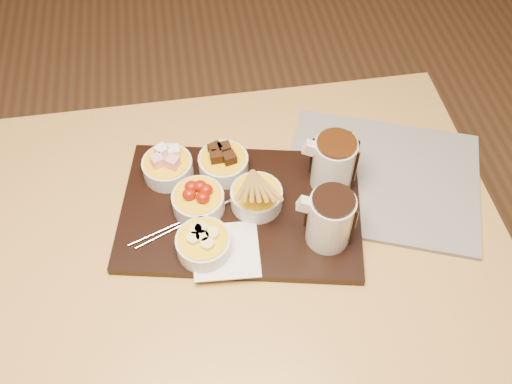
{
  "coord_description": "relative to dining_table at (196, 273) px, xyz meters",
  "views": [
    {
      "loc": [
        0.03,
        -0.57,
        1.66
      ],
      "look_at": [
        0.13,
        0.07,
        0.81
      ],
      "focal_mm": 40.0,
      "sensor_mm": 36.0,
      "label": 1
    }
  ],
  "objects": [
    {
      "name": "pitcher_dark_chocolate",
      "position": [
        0.25,
        -0.03,
        0.17
      ],
      "size": [
        0.1,
        0.1,
        0.11
      ],
      "primitive_type": "cylinder",
      "rotation": [
        0.0,
        0.0,
        -0.21
      ],
      "color": "silver",
      "rests_on": "serving_board"
    },
    {
      "name": "newspaper",
      "position": [
        0.4,
        0.1,
        0.1
      ],
      "size": [
        0.47,
        0.43,
        0.01
      ],
      "primitive_type": "cube",
      "rotation": [
        0.0,
        0.0,
        -0.37
      ],
      "color": "beige",
      "rests_on": "dining_table"
    },
    {
      "name": "bowl_strawberries",
      "position": [
        0.02,
        0.08,
        0.14
      ],
      "size": [
        0.1,
        0.1,
        0.04
      ],
      "primitive_type": "cylinder",
      "color": "silver",
      "rests_on": "serving_board"
    },
    {
      "name": "bowl_cake",
      "position": [
        0.08,
        0.16,
        0.14
      ],
      "size": [
        0.1,
        0.1,
        0.04
      ],
      "primitive_type": "cylinder",
      "color": "silver",
      "rests_on": "serving_board"
    },
    {
      "name": "bowl_bananas",
      "position": [
        0.02,
        -0.02,
        0.14
      ],
      "size": [
        0.1,
        0.1,
        0.04
      ],
      "primitive_type": "cylinder",
      "color": "silver",
      "rests_on": "serving_board"
    },
    {
      "name": "dining_table",
      "position": [
        0.0,
        0.0,
        0.0
      ],
      "size": [
        1.2,
        0.8,
        0.75
      ],
      "color": "tan",
      "rests_on": "ground"
    },
    {
      "name": "serving_board",
      "position": [
        0.1,
        0.07,
        0.11
      ],
      "size": [
        0.51,
        0.39,
        0.02
      ],
      "primitive_type": "cube",
      "rotation": [
        0.0,
        0.0,
        -0.21
      ],
      "color": "black",
      "rests_on": "dining_table"
    },
    {
      "name": "fondue_skewers",
      "position": [
        0.01,
        0.05,
        0.12
      ],
      "size": [
        0.12,
        0.25,
        0.01
      ],
      "primitive_type": null,
      "rotation": [
        0.0,
        0.0,
        -1.22
      ],
      "color": "silver",
      "rests_on": "serving_board"
    },
    {
      "name": "bowl_biscotti",
      "position": [
        0.13,
        0.07,
        0.14
      ],
      "size": [
        0.1,
        0.1,
        0.04
      ],
      "primitive_type": "cylinder",
      "color": "silver",
      "rests_on": "serving_board"
    },
    {
      "name": "napkin",
      "position": [
        0.06,
        -0.03,
        0.12
      ],
      "size": [
        0.13,
        0.13,
        0.0
      ],
      "primitive_type": "cube",
      "rotation": [
        0.0,
        0.0,
        -0.07
      ],
      "color": "white",
      "rests_on": "serving_board"
    },
    {
      "name": "ground",
      "position": [
        0.0,
        0.0,
        -0.65
      ],
      "size": [
        5.0,
        5.0,
        0.0
      ],
      "primitive_type": "plane",
      "color": "brown",
      "rests_on": "ground"
    },
    {
      "name": "pitcher_milk_chocolate",
      "position": [
        0.29,
        0.1,
        0.17
      ],
      "size": [
        0.1,
        0.1,
        0.11
      ],
      "primitive_type": "cylinder",
      "rotation": [
        0.0,
        0.0,
        -0.21
      ],
      "color": "silver",
      "rests_on": "serving_board"
    },
    {
      "name": "bowl_marshmallows",
      "position": [
        -0.03,
        0.17,
        0.14
      ],
      "size": [
        0.1,
        0.1,
        0.04
      ],
      "primitive_type": "cylinder",
      "color": "silver",
      "rests_on": "serving_board"
    }
  ]
}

